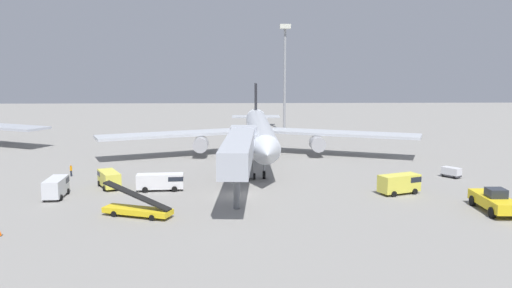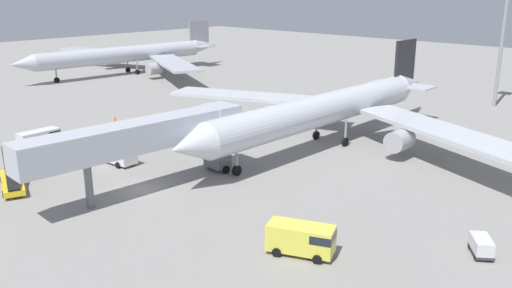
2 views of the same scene
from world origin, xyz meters
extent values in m
plane|color=gray|center=(0.00, 0.00, 0.00)|extent=(300.00, 300.00, 0.00)
cylinder|color=silver|center=(3.70, 23.38, 4.56)|extent=(4.01, 36.87, 3.84)
cone|color=silver|center=(3.80, 2.77, 4.56)|extent=(3.78, 4.38, 3.76)
cone|color=silver|center=(3.60, 45.20, 4.85)|extent=(3.68, 6.81, 3.65)
cube|color=#232328|center=(3.61, 43.51, 8.40)|extent=(0.38, 5.34, 6.14)
cube|color=silver|center=(5.92, 43.03, 5.04)|extent=(4.62, 3.90, 0.24)
cube|color=silver|center=(1.31, 43.01, 5.04)|extent=(4.62, 3.90, 0.24)
cube|color=silver|center=(17.53, 27.23, 3.70)|extent=(25.56, 14.36, 0.44)
cube|color=silver|center=(-10.16, 27.10, 3.70)|extent=(25.52, 14.56, 0.44)
cylinder|color=#A8A8AD|center=(13.22, 25.49, 2.21)|extent=(2.43, 3.15, 2.41)
cylinder|color=#A8A8AD|center=(-5.84, 25.40, 2.21)|extent=(2.43, 3.15, 2.41)
cylinder|color=gray|center=(3.77, 9.01, 1.98)|extent=(0.28, 0.28, 2.86)
cylinder|color=black|center=(3.77, 9.01, 0.55)|extent=(0.36, 1.10, 1.10)
cylinder|color=gray|center=(5.90, 25.60, 1.98)|extent=(0.28, 0.28, 2.86)
cylinder|color=black|center=(5.90, 25.60, 0.55)|extent=(0.36, 1.10, 1.10)
cylinder|color=gray|center=(1.49, 25.58, 1.98)|extent=(0.28, 0.28, 2.86)
cylinder|color=black|center=(1.49, 25.58, 0.55)|extent=(0.36, 1.10, 1.10)
cube|color=#B2B7C1|center=(0.48, -1.63, 5.61)|extent=(4.15, 21.07, 2.70)
cube|color=red|center=(-1.04, -1.55, 5.61)|extent=(1.01, 17.56, 0.44)
cube|color=#B2B7C1|center=(1.08, 9.42, 5.61)|extent=(3.60, 2.99, 2.84)
cube|color=#232833|center=(1.16, 10.72, 5.86)|extent=(3.31, 0.42, 0.90)
cube|color=slate|center=(1.05, 8.82, 2.33)|extent=(2.65, 1.94, 3.86)
cylinder|color=black|center=(-0.37, 8.90, 0.40)|extent=(0.34, 0.82, 0.80)
cylinder|color=black|center=(2.47, 8.74, 0.40)|extent=(0.34, 0.82, 0.80)
cylinder|color=slate|center=(0.24, -5.81, 2.13)|extent=(0.70, 0.70, 4.26)
cube|color=yellow|center=(-9.66, -8.46, 0.57)|extent=(7.35, 4.25, 0.55)
cube|color=black|center=(-9.66, -8.46, 2.11)|extent=(7.09, 3.46, 2.47)
cylinder|color=black|center=(-11.98, -8.57, 0.30)|extent=(0.64, 0.41, 0.60)
cylinder|color=black|center=(-11.35, -6.87, 0.30)|extent=(0.64, 0.41, 0.60)
cylinder|color=black|center=(-7.96, -10.05, 0.30)|extent=(0.64, 0.41, 0.60)
cylinder|color=black|center=(-7.34, -8.34, 0.30)|extent=(0.64, 0.41, 0.60)
cube|color=#E5DB4C|center=(-15.53, 4.25, 1.17)|extent=(3.81, 5.15, 1.76)
cube|color=#1E232D|center=(-16.25, 5.72, 1.55)|extent=(2.39, 2.22, 0.56)
cylinder|color=black|center=(-17.00, 5.19, 0.34)|extent=(0.60, 0.76, 0.68)
cylinder|color=black|center=(-15.37, 5.98, 0.34)|extent=(0.60, 0.76, 0.68)
cylinder|color=black|center=(-15.68, 2.51, 0.34)|extent=(0.60, 0.76, 0.68)
cylinder|color=black|center=(-14.06, 3.31, 0.34)|extent=(0.60, 0.76, 0.68)
cube|color=white|center=(-9.05, 2.70, 1.15)|extent=(5.71, 2.38, 1.73)
cube|color=#1E232D|center=(-7.17, 2.86, 1.53)|extent=(1.94, 2.08, 0.55)
cylinder|color=black|center=(-7.41, 3.76, 0.34)|extent=(0.71, 0.40, 0.68)
cylinder|color=black|center=(-7.26, 1.94, 0.34)|extent=(0.71, 0.40, 0.68)
cylinder|color=black|center=(-10.85, 3.46, 0.34)|extent=(0.71, 0.40, 0.68)
cylinder|color=black|center=(-10.69, 1.64, 0.34)|extent=(0.71, 0.40, 0.68)
cube|color=#E5DB4C|center=(19.27, 0.22, 1.28)|extent=(5.29, 3.75, 1.99)
cube|color=#1E232D|center=(20.80, 0.87, 1.72)|extent=(2.23, 2.48, 0.64)
cylinder|color=black|center=(20.29, 1.69, 0.34)|extent=(0.77, 0.60, 0.68)
cylinder|color=black|center=(21.04, -0.08, 0.34)|extent=(0.77, 0.60, 0.68)
cylinder|color=black|center=(17.50, 0.51, 0.34)|extent=(0.77, 0.60, 0.68)
cylinder|color=black|center=(18.24, -1.26, 0.34)|extent=(0.77, 0.60, 0.68)
cube|color=silver|center=(-20.43, -0.48, 1.26)|extent=(2.09, 4.91, 1.94)
cube|color=#1E232D|center=(-20.52, 1.15, 1.69)|extent=(1.93, 1.64, 0.62)
cylinder|color=black|center=(-21.39, 0.96, 0.34)|extent=(0.37, 0.70, 0.68)
cylinder|color=black|center=(-19.64, 1.06, 0.34)|extent=(0.37, 0.70, 0.68)
cylinder|color=black|center=(-21.22, -2.02, 0.34)|extent=(0.37, 0.70, 0.68)
cylinder|color=black|center=(-19.47, -1.92, 0.34)|extent=(0.37, 0.70, 0.68)
cube|color=#38383D|center=(29.01, 9.14, 0.29)|extent=(2.44, 2.70, 0.22)
cube|color=silver|center=(29.01, 9.14, 0.88)|extent=(2.44, 2.70, 0.97)
cylinder|color=black|center=(28.04, 9.49, 0.18)|extent=(0.31, 0.36, 0.36)
cylinder|color=black|center=(28.97, 10.16, 0.18)|extent=(0.31, 0.36, 0.36)
cylinder|color=black|center=(29.04, 8.11, 0.18)|extent=(0.31, 0.36, 0.36)
cylinder|color=black|center=(29.97, 8.79, 0.18)|extent=(0.31, 0.36, 0.36)
cylinder|color=#1E2333|center=(-22.40, 11.30, 0.40)|extent=(0.26, 0.26, 0.79)
cylinder|color=orange|center=(-22.40, 11.30, 1.11)|extent=(0.35, 0.35, 0.63)
sphere|color=tan|center=(-22.40, 11.30, 1.55)|extent=(0.21, 0.21, 0.21)
cylinder|color=#B7BCC6|center=(-60.78, 38.11, 4.38)|extent=(5.93, 38.74, 3.48)
cone|color=#B7BCC6|center=(-62.16, 16.57, 4.38)|extent=(3.70, 4.78, 3.41)
cone|color=#B7BCC6|center=(-59.33, 60.92, 4.64)|extent=(3.76, 7.31, 3.31)
cube|color=gray|center=(-59.44, 59.14, 7.87)|extent=(0.71, 5.60, 5.57)
cube|color=#B7BCC6|center=(-57.39, 58.50, 4.82)|extent=(4.43, 4.32, 0.24)
cube|color=#B7BCC6|center=(-61.56, 58.77, 4.82)|extent=(4.43, 4.32, 0.24)
cube|color=#B7BCC6|center=(-46.78, 40.99, 3.60)|extent=(25.41, 16.07, 0.44)
cube|color=#B7BCC6|center=(-74.31, 42.74, 3.60)|extent=(25.96, 13.33, 0.44)
cylinder|color=#A8A8AD|center=(-51.22, 39.48, 2.14)|extent=(2.56, 3.22, 2.37)
cylinder|color=#A8A8AD|center=(-70.10, 40.68, 2.14)|extent=(2.56, 3.22, 2.37)
cylinder|color=gray|center=(-61.74, 23.09, 1.94)|extent=(0.28, 0.28, 2.79)
cylinder|color=black|center=(-61.74, 23.09, 0.55)|extent=(0.42, 1.12, 1.10)
cylinder|color=gray|center=(-58.64, 40.29, 1.94)|extent=(0.28, 0.28, 2.79)
cylinder|color=black|center=(-58.64, 40.29, 0.55)|extent=(0.42, 1.12, 1.10)
cylinder|color=gray|center=(-62.64, 40.55, 1.94)|extent=(0.28, 0.28, 2.79)
cylinder|color=black|center=(-62.64, 40.55, 0.55)|extent=(0.42, 1.12, 1.10)
cylinder|color=#93969B|center=(10.67, 61.11, 11.48)|extent=(0.56, 0.56, 22.96)
camera|label=1|loc=(0.74, -60.74, 15.06)|focal=37.58mm
camera|label=2|loc=(41.58, -28.31, 19.11)|focal=38.08mm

